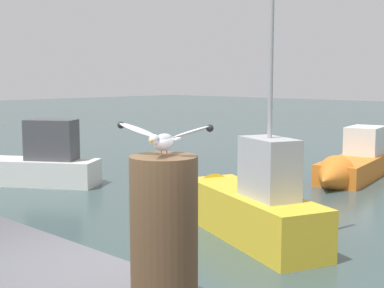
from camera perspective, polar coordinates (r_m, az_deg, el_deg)
The scene contains 5 objects.
mooring_post at distance 3.38m, azimuth -2.94°, elevation -9.36°, with size 0.42×0.42×0.96m, color #4C3823.
seagull at distance 3.26m, azimuth -3.03°, elevation 0.68°, with size 0.60×0.38×0.20m.
boat_yellow at distance 10.00m, azimuth 5.50°, elevation -6.20°, with size 4.21×2.51×4.97m.
boat_orange at distance 16.35m, azimuth 16.79°, elevation -1.88°, with size 2.12×5.95×1.61m.
boat_white at distance 15.33m, azimuth -17.11°, elevation -2.02°, with size 4.08×3.06×1.85m.
Camera 1 is at (3.05, -2.67, 2.86)m, focal length 51.11 mm.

